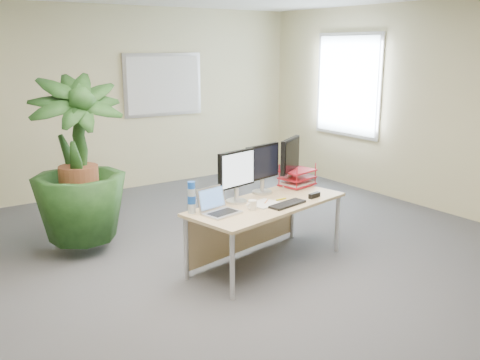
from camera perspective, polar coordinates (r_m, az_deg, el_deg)
floor at (r=4.84m, az=1.03°, el=-12.00°), size 8.00×8.00×0.00m
back_wall at (r=7.98m, az=-16.03°, el=7.98°), size 7.00×0.04×2.70m
whiteboard at (r=8.39m, az=-8.18°, el=10.03°), size 1.30×0.04×0.95m
window at (r=8.38m, az=11.42°, el=9.89°), size 0.04×1.30×1.55m
desk at (r=5.32m, az=2.15°, el=-3.60°), size 1.78×1.02×0.64m
floor_plant at (r=5.76m, az=-16.77°, el=-0.36°), size 0.94×0.94×1.50m
monitor_left at (r=5.16m, az=-0.37°, el=0.74°), size 0.46×0.21×0.51m
monitor_right at (r=5.49m, az=2.41°, el=1.54°), size 0.46×0.21×0.51m
monitor_dark at (r=5.78m, az=5.38°, el=2.26°), size 0.43×0.28×0.53m
laptop at (r=4.90m, az=-2.40°, el=-2.86°), size 0.37×0.34×0.23m
keyboard at (r=5.15m, az=5.09°, el=-2.58°), size 0.43×0.22×0.02m
coffee_mug at (r=4.99m, az=1.30°, el=-2.68°), size 0.12×0.08×0.09m
spiral_notebook at (r=5.17m, az=2.56°, el=-2.55°), size 0.33×0.28×0.01m
orange_pen at (r=5.22m, az=2.83°, el=-2.28°), size 0.11×0.09×0.01m
yellow_highlighter at (r=5.33m, az=4.41°, el=-2.05°), size 0.12×0.02×0.02m
water_bottle at (r=4.88m, az=-5.19°, el=-1.94°), size 0.08×0.08×0.30m
letter_tray at (r=5.86m, az=6.13°, el=0.13°), size 0.41×0.34×0.17m
stapler at (r=5.43m, az=7.94°, el=-1.63°), size 0.16×0.07×0.05m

